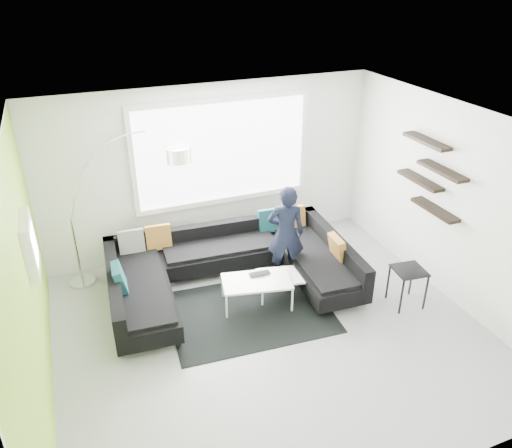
{
  "coord_description": "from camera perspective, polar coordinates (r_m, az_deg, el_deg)",
  "views": [
    {
      "loc": [
        -2.13,
        -4.81,
        4.4
      ],
      "look_at": [
        0.15,
        0.9,
        1.16
      ],
      "focal_mm": 35.0,
      "sensor_mm": 36.0,
      "label": 1
    }
  ],
  "objects": [
    {
      "name": "side_table",
      "position": [
        7.49,
        16.84,
        -6.89
      ],
      "size": [
        0.47,
        0.47,
        0.58
      ],
      "primitive_type": "cube",
      "rotation": [
        0.0,
        0.0,
        -0.11
      ],
      "color": "black",
      "rests_on": "ground"
    },
    {
      "name": "person",
      "position": [
        7.53,
        3.43,
        -1.08
      ],
      "size": [
        0.79,
        0.72,
        1.54
      ],
      "primitive_type": "imported",
      "rotation": [
        0.0,
        0.0,
        2.81
      ],
      "color": "black",
      "rests_on": "ground"
    },
    {
      "name": "rug",
      "position": [
        7.17,
        -0.69,
        -10.02
      ],
      "size": [
        2.36,
        1.79,
        0.01
      ],
      "primitive_type": "cube",
      "rotation": [
        0.0,
        0.0,
        -0.07
      ],
      "color": "black",
      "rests_on": "ground"
    },
    {
      "name": "room_shell",
      "position": [
        6.05,
        1.42,
        2.4
      ],
      "size": [
        5.54,
        5.04,
        2.82
      ],
      "color": "silver",
      "rests_on": "ground"
    },
    {
      "name": "sectional_sofa",
      "position": [
        7.44,
        -2.8,
        -5.41
      ],
      "size": [
        3.65,
        2.4,
        0.76
      ],
      "rotation": [
        0.0,
        0.0,
        -0.07
      ],
      "color": "black",
      "rests_on": "ground"
    },
    {
      "name": "ground",
      "position": [
        6.86,
        1.64,
        -12.15
      ],
      "size": [
        5.5,
        5.5,
        0.0
      ],
      "primitive_type": "plane",
      "color": "gray",
      "rests_on": "ground"
    },
    {
      "name": "laptop",
      "position": [
        7.18,
        0.54,
        -5.89
      ],
      "size": [
        0.33,
        0.23,
        0.02
      ],
      "primitive_type": "imported",
      "rotation": [
        0.0,
        0.0,
        -0.05
      ],
      "color": "black",
      "rests_on": "coffee_table"
    },
    {
      "name": "coffee_table",
      "position": [
        7.31,
        1.73,
        -7.28
      ],
      "size": [
        1.38,
        0.97,
        0.41
      ],
      "primitive_type": "cube",
      "rotation": [
        0.0,
        0.0,
        -0.21
      ],
      "color": "silver",
      "rests_on": "ground"
    },
    {
      "name": "arc_lamp",
      "position": [
        7.69,
        -20.44,
        0.48
      ],
      "size": [
        2.2,
        1.24,
        2.2
      ],
      "primitive_type": null,
      "rotation": [
        0.0,
        0.0,
        0.2
      ],
      "color": "silver",
      "rests_on": "ground"
    }
  ]
}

